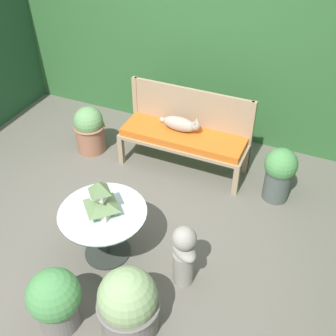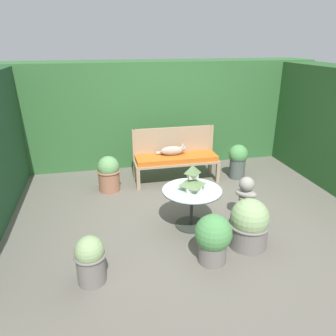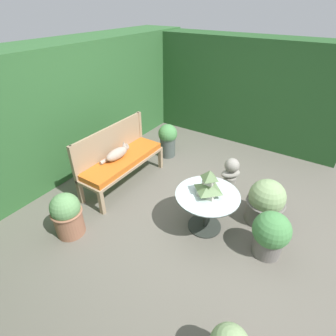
{
  "view_description": "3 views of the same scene",
  "coord_description": "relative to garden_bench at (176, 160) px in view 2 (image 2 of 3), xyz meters",
  "views": [
    {
      "loc": [
        1.56,
        -2.51,
        3.15
      ],
      "look_at": [
        0.2,
        0.62,
        0.43
      ],
      "focal_mm": 45.0,
      "sensor_mm": 36.0,
      "label": 1
    },
    {
      "loc": [
        -1.19,
        -4.05,
        2.39
      ],
      "look_at": [
        -0.18,
        0.47,
        0.56
      ],
      "focal_mm": 35.0,
      "sensor_mm": 36.0,
      "label": 2
    },
    {
      "loc": [
        -2.37,
        -1.27,
        2.55
      ],
      "look_at": [
        0.23,
        0.44,
        0.51
      ],
      "focal_mm": 28.0,
      "sensor_mm": 36.0,
      "label": 3
    }
  ],
  "objects": [
    {
      "name": "patio_table",
      "position": [
        -0.16,
        -1.52,
        0.02
      ],
      "size": [
        0.79,
        0.79,
        0.54
      ],
      "color": "#2D332D",
      "rests_on": "ground"
    },
    {
      "name": "potted_plant_patio_mid",
      "position": [
        1.13,
        -0.09,
        -0.06
      ],
      "size": [
        0.35,
        0.35,
        0.63
      ],
      "color": "#4C5651",
      "rests_on": "ground"
    },
    {
      "name": "garden_bench",
      "position": [
        0.0,
        0.0,
        0.0
      ],
      "size": [
        1.48,
        0.48,
        0.49
      ],
      "color": "tan",
      "rests_on": "ground"
    },
    {
      "name": "cat",
      "position": [
        -0.05,
        0.05,
        0.16
      ],
      "size": [
        0.52,
        0.2,
        0.2
      ],
      "rotation": [
        0.0,
        0.0,
        -0.04
      ],
      "color": "#A89989",
      "rests_on": "garden_bench"
    },
    {
      "name": "foliage_hedge_back",
      "position": [
        -0.13,
        1.31,
        0.59
      ],
      "size": [
        6.4,
        0.92,
        2.0
      ],
      "primitive_type": "cube",
      "color": "#336633",
      "rests_on": "ground"
    },
    {
      "name": "potted_plant_hedge_corner",
      "position": [
        -1.19,
        -0.13,
        -0.1
      ],
      "size": [
        0.39,
        0.39,
        0.6
      ],
      "color": "#9E664C",
      "rests_on": "ground"
    },
    {
      "name": "potted_plant_path_edge",
      "position": [
        -0.14,
        -2.31,
        -0.1
      ],
      "size": [
        0.43,
        0.43,
        0.59
      ],
      "color": "slate",
      "rests_on": "ground"
    },
    {
      "name": "ground",
      "position": [
        -0.13,
        -1.21,
        -0.41
      ],
      "size": [
        30.0,
        30.0,
        0.0
      ],
      "primitive_type": "plane",
      "color": "#666056"
    },
    {
      "name": "bench_backrest",
      "position": [
        0.0,
        0.22,
        0.26
      ],
      "size": [
        1.48,
        0.06,
        0.94
      ],
      "color": "tan",
      "rests_on": "ground"
    },
    {
      "name": "potted_plant_table_far",
      "position": [
        0.39,
        -2.11,
        -0.11
      ],
      "size": [
        0.5,
        0.5,
        0.62
      ],
      "color": "slate",
      "rests_on": "ground"
    },
    {
      "name": "potted_plant_table_near",
      "position": [
        -1.49,
        -2.36,
        -0.13
      ],
      "size": [
        0.33,
        0.33,
        0.54
      ],
      "color": "slate",
      "rests_on": "ground"
    },
    {
      "name": "garden_bust",
      "position": [
        0.62,
        -1.52,
        -0.06
      ],
      "size": [
        0.34,
        0.32,
        0.65
      ],
      "rotation": [
        0.0,
        0.0,
        -0.68
      ],
      "color": "gray",
      "rests_on": "ground"
    },
    {
      "name": "pagoda_birdhouse",
      "position": [
        -0.16,
        -1.52,
        0.28
      ],
      "size": [
        0.28,
        0.28,
        0.35
      ],
      "color": "beige",
      "rests_on": "patio_table"
    }
  ]
}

